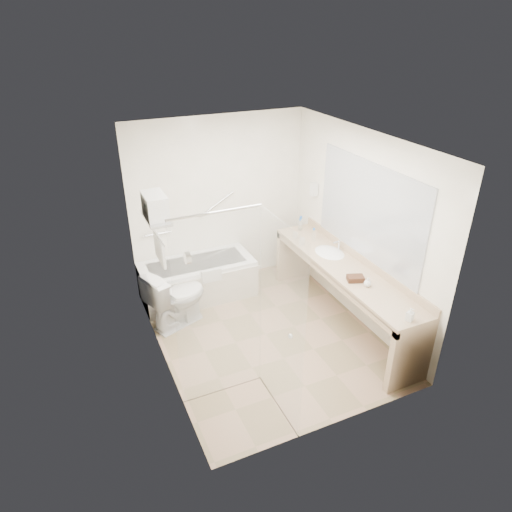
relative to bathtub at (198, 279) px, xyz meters
name	(u,v)px	position (x,y,z in m)	size (l,w,h in m)	color
floor	(266,334)	(0.50, -1.24, -0.28)	(3.20, 3.20, 0.00)	#A28064
ceiling	(268,140)	(0.50, -1.24, 2.22)	(2.60, 3.20, 0.10)	silver
wall_back	(219,203)	(0.50, 0.36, 0.97)	(2.60, 0.10, 2.50)	white
wall_front	(344,322)	(0.50, -2.84, 0.97)	(2.60, 0.10, 2.50)	white
wall_left	(156,271)	(-0.80, -1.24, 0.97)	(0.10, 3.20, 2.50)	white
wall_right	(359,229)	(1.80, -1.24, 0.97)	(0.10, 3.20, 2.50)	white
bathtub	(198,279)	(0.00, 0.00, 0.00)	(1.60, 0.73, 0.59)	white
grab_bar_short	(157,234)	(-0.45, 0.32, 0.67)	(0.03, 0.03, 0.40)	silver
grab_bar_long	(217,204)	(0.45, 0.32, 0.97)	(0.03, 0.03, 0.60)	silver
shower_enclosure	(249,316)	(-0.13, -2.16, 0.79)	(0.96, 0.91, 2.11)	silver
towel_shelf	(156,213)	(-0.67, -0.89, 1.48)	(0.24, 0.55, 0.81)	silver
vanity_counter	(343,280)	(1.52, -1.39, 0.36)	(0.55, 2.70, 0.95)	tan
sink	(329,254)	(1.55, -0.99, 0.54)	(0.40, 0.52, 0.14)	white
faucet	(339,245)	(1.70, -0.99, 0.65)	(0.03, 0.03, 0.14)	silver
mirror	(368,211)	(1.79, -1.39, 1.27)	(0.02, 2.00, 1.20)	#A8ACB4
hairdryer_unit	(314,189)	(1.75, -0.19, 1.17)	(0.08, 0.10, 0.18)	silver
toilet	(177,298)	(-0.45, -0.54, 0.12)	(0.45, 0.81, 0.80)	white
amenity_basket	(355,278)	(1.43, -1.74, 0.61)	(0.19, 0.13, 0.06)	#442618
soap_bottle_a	(410,318)	(1.47, -2.64, 0.61)	(0.07, 0.15, 0.07)	silver
soap_bottle_b	(368,283)	(1.49, -1.90, 0.62)	(0.09, 0.11, 0.09)	silver
water_bottle_left	(300,225)	(1.55, -0.19, 0.66)	(0.05, 0.05, 0.18)	silver
water_bottle_mid	(301,224)	(1.55, -0.20, 0.68)	(0.07, 0.07, 0.22)	silver
water_bottle_right	(314,235)	(1.54, -0.59, 0.66)	(0.06, 0.06, 0.19)	silver
drinking_glass_near	(302,241)	(1.33, -0.64, 0.63)	(0.08, 0.08, 0.10)	silver
drinking_glass_far	(295,235)	(1.34, -0.42, 0.62)	(0.07, 0.07, 0.09)	silver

